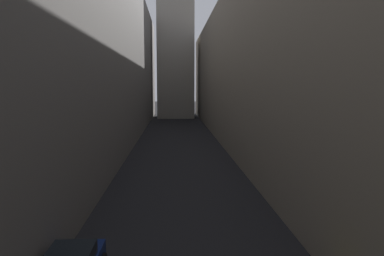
% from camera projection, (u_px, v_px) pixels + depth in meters
% --- Properties ---
extents(ground_plane, '(264.00, 264.00, 0.00)m').
position_uv_depth(ground_plane, '(179.00, 151.00, 41.91)').
color(ground_plane, black).
extents(building_block_left, '(10.43, 108.00, 22.74)m').
position_uv_depth(building_block_left, '(86.00, 53.00, 42.01)').
color(building_block_left, slate).
rests_on(building_block_left, ground).
extents(building_block_right, '(13.32, 108.00, 18.95)m').
position_uv_depth(building_block_right, '(279.00, 69.00, 43.41)').
color(building_block_right, gray).
rests_on(building_block_right, ground).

